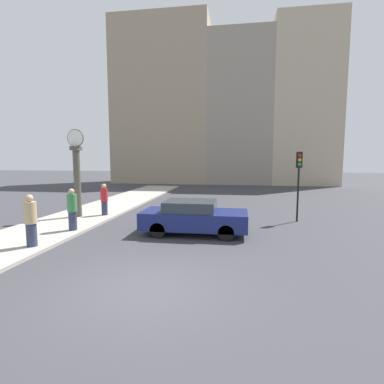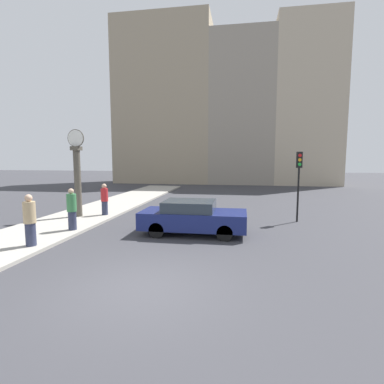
{
  "view_description": "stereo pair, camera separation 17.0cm",
  "coord_description": "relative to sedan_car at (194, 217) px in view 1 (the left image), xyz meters",
  "views": [
    {
      "loc": [
        2.19,
        -6.52,
        3.09
      ],
      "look_at": [
        -0.24,
        8.91,
        1.29
      ],
      "focal_mm": 28.0,
      "sensor_mm": 36.0,
      "label": 1
    },
    {
      "loc": [
        2.36,
        -6.49,
        3.09
      ],
      "look_at": [
        -0.24,
        8.91,
        1.29
      ],
      "focal_mm": 28.0,
      "sensor_mm": 36.0,
      "label": 2
    }
  ],
  "objects": [
    {
      "name": "pedestrian_green_hoodie",
      "position": [
        -4.96,
        -0.6,
        0.27
      ],
      "size": [
        0.39,
        0.39,
        1.72
      ],
      "color": "#2D334C",
      "rests_on": "sidewalk_corner"
    },
    {
      "name": "street_clock",
      "position": [
        -6.24,
        2.11,
        1.54
      ],
      "size": [
        0.87,
        0.43,
        4.37
      ],
      "color": "#4C473D",
      "rests_on": "sidewalk_corner"
    },
    {
      "name": "sidewalk_corner",
      "position": [
        -6.22,
        5.92,
        -0.64
      ],
      "size": [
        3.47,
        26.39,
        0.12
      ],
      "primitive_type": "cube",
      "color": "#A39E93",
      "rests_on": "ground_plane"
    },
    {
      "name": "traffic_light_far",
      "position": [
        4.61,
        3.15,
        1.73
      ],
      "size": [
        0.26,
        0.24,
        3.37
      ],
      "color": "black",
      "rests_on": "ground_plane"
    },
    {
      "name": "pedestrian_red_top",
      "position": [
        -5.12,
        2.7,
        0.23
      ],
      "size": [
        0.36,
        0.36,
        1.63
      ],
      "color": "#2D334C",
      "rests_on": "sidewalk_corner"
    },
    {
      "name": "building_row",
      "position": [
        -0.61,
        24.73,
        8.63
      ],
      "size": [
        26.21,
        5.0,
        19.47
      ],
      "color": "gray",
      "rests_on": "ground_plane"
    },
    {
      "name": "ground_plane",
      "position": [
        -0.41,
        -5.27,
        -0.7
      ],
      "size": [
        120.0,
        120.0,
        0.0
      ],
      "primitive_type": "plane",
      "color": "#38383D"
    },
    {
      "name": "pedestrian_tan_coat",
      "position": [
        -5.08,
        -2.91,
        0.29
      ],
      "size": [
        0.4,
        0.4,
        1.76
      ],
      "color": "#2D334C",
      "rests_on": "sidewalk_corner"
    },
    {
      "name": "sedan_car",
      "position": [
        0.0,
        0.0,
        0.0
      ],
      "size": [
        4.23,
        1.88,
        1.36
      ],
      "color": "navy",
      "rests_on": "ground_plane"
    }
  ]
}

